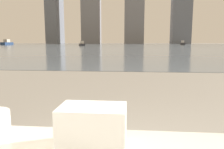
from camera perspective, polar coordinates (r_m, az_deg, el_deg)
The scene contains 6 objects.
towel_stack at distance 0.86m, azimuth -5.05°, elevation -13.35°, with size 0.25×0.16×0.16m.
harbor_water at distance 61.95m, azimuth 5.26°, elevation 7.61°, with size 180.00×110.00×0.01m.
harbor_boat_0 at distance 53.53m, azimuth -7.86°, elevation 7.87°, with size 2.14×3.26×1.16m.
harbor_boat_1 at distance 76.01m, azimuth -25.76°, elevation 7.44°, with size 1.66×4.67×1.74m.
harbor_boat_2 at distance 71.71m, azimuth 17.94°, elevation 7.75°, with size 1.91×3.86×1.39m.
skyline_tower_3 at distance 121.11m, azimuth 17.60°, elevation 13.87°, with size 9.62×7.33×26.10m.
Camera 1 is at (0.12, 0.06, 0.95)m, focal length 35.00 mm.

